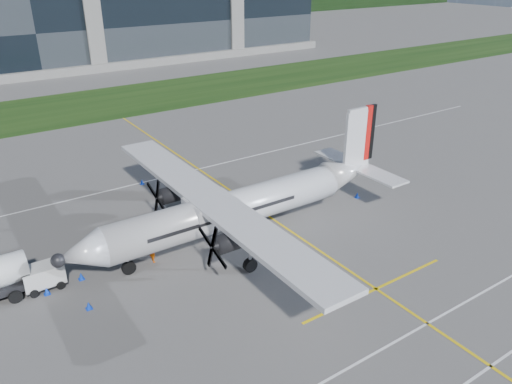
{
  "coord_description": "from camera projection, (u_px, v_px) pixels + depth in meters",
  "views": [
    {
      "loc": [
        -17.87,
        -23.38,
        19.04
      ],
      "look_at": [
        1.44,
        5.39,
        2.78
      ],
      "focal_mm": 35.0,
      "sensor_mm": 36.0,
      "label": 1
    }
  ],
  "objects": [
    {
      "name": "safety_cone_nose_port",
      "position": [
        89.0,
        305.0,
        29.79
      ],
      "size": [
        0.36,
        0.36,
        0.5
      ],
      "primitive_type": "cone",
      "color": "#0C38D2",
      "rests_on": "ground"
    },
    {
      "name": "terminal_building",
      "position": [
        24.0,
        28.0,
        91.63
      ],
      "size": [
        120.0,
        20.0,
        15.0
      ],
      "primitive_type": "cube",
      "color": "black",
      "rests_on": "ground"
    },
    {
      "name": "safety_cone_stbdwing",
      "position": [
        142.0,
        182.0,
        46.29
      ],
      "size": [
        0.36,
        0.36,
        0.5
      ],
      "primitive_type": "cone",
      "color": "#0C38D2",
      "rests_on": "ground"
    },
    {
      "name": "baggage_tug",
      "position": [
        43.0,
        277.0,
        31.52
      ],
      "size": [
        2.65,
        1.59,
        1.59
      ],
      "primitive_type": null,
      "color": "silver",
      "rests_on": "ground"
    },
    {
      "name": "grass_strip",
      "position": [
        81.0,
        106.0,
        70.75
      ],
      "size": [
        400.0,
        18.0,
        0.04
      ],
      "primitive_type": "cube",
      "color": "black",
      "rests_on": "ground"
    },
    {
      "name": "turboprop_aircraft",
      "position": [
        241.0,
        187.0,
        35.93
      ],
      "size": [
        26.47,
        27.45,
        8.23
      ],
      "primitive_type": null,
      "color": "silver",
      "rests_on": "ground"
    },
    {
      "name": "ground",
      "position": [
        99.0,
        120.0,
        64.75
      ],
      "size": [
        400.0,
        400.0,
        0.0
      ],
      "primitive_type": "plane",
      "color": "#5B5856",
      "rests_on": "ground"
    },
    {
      "name": "safety_cone_nose_stbd",
      "position": [
        81.0,
        276.0,
        32.53
      ],
      "size": [
        0.36,
        0.36,
        0.5
      ],
      "primitive_type": "cone",
      "color": "#0C38D2",
      "rests_on": "ground"
    },
    {
      "name": "safety_cone_fwd",
      "position": [
        47.0,
        291.0,
        31.08
      ],
      "size": [
        0.36,
        0.36,
        0.5
      ],
      "primitive_type": "cone",
      "color": "#0C38D2",
      "rests_on": "ground"
    },
    {
      "name": "yellow_taxiway_centerline",
      "position": [
        242.0,
        198.0,
        43.71
      ],
      "size": [
        0.2,
        70.0,
        0.01
      ],
      "primitive_type": "cube",
      "color": "yellow",
      "rests_on": "ground"
    },
    {
      "name": "safety_cone_tail",
      "position": [
        357.0,
        195.0,
        43.67
      ],
      "size": [
        0.36,
        0.36,
        0.5
      ],
      "primitive_type": "cone",
      "color": "#0C38D2",
      "rests_on": "ground"
    },
    {
      "name": "ground_crew_person",
      "position": [
        152.0,
        250.0,
        34.2
      ],
      "size": [
        0.63,
        0.81,
        1.85
      ],
      "primitive_type": "imported",
      "rotation": [
        0.0,
        0.0,
        1.44
      ],
      "color": "#F25907",
      "rests_on": "ground"
    }
  ]
}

